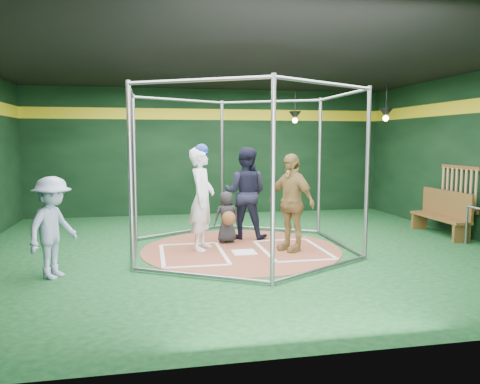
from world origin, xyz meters
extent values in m
cube|color=#0D3A17|center=(0.00, 0.00, -0.01)|extent=(10.00, 9.00, 0.02)
cube|color=black|center=(0.00, 0.00, 3.50)|extent=(10.00, 9.00, 0.02)
cube|color=black|center=(0.00, 4.50, 1.75)|extent=(10.00, 0.10, 3.50)
cube|color=black|center=(0.00, -4.50, 1.75)|extent=(10.00, 0.10, 3.50)
cube|color=black|center=(5.00, 0.00, 1.75)|extent=(0.10, 9.00, 3.50)
cube|color=yellow|center=(0.00, 4.47, 2.80)|extent=(10.00, 0.01, 0.30)
cube|color=yellow|center=(4.97, 0.00, 2.80)|extent=(0.01, 9.00, 0.30)
cylinder|color=brown|center=(0.00, 0.00, 0.01)|extent=(3.80, 3.80, 0.01)
cube|color=white|center=(0.00, -0.30, 0.02)|extent=(0.43, 0.43, 0.01)
cube|color=white|center=(-0.95, 0.60, 0.02)|extent=(1.10, 0.07, 0.01)
cube|color=white|center=(-0.95, -1.10, 0.02)|extent=(1.10, 0.07, 0.01)
cube|color=white|center=(-1.50, -0.25, 0.02)|extent=(0.07, 1.70, 0.01)
cube|color=white|center=(-0.40, -0.25, 0.02)|extent=(0.07, 1.70, 0.01)
cube|color=white|center=(0.95, 0.60, 0.02)|extent=(1.10, 0.07, 0.01)
cube|color=white|center=(0.95, -1.10, 0.02)|extent=(1.10, 0.07, 0.01)
cube|color=white|center=(0.40, -0.25, 0.02)|extent=(0.07, 1.70, 0.01)
cube|color=white|center=(1.50, -0.25, 0.02)|extent=(0.07, 1.70, 0.01)
cylinder|color=gray|center=(1.99, 1.15, 1.50)|extent=(0.07, 0.07, 3.00)
cylinder|color=gray|center=(0.00, 2.30, 1.50)|extent=(0.07, 0.07, 3.00)
cylinder|color=gray|center=(-1.99, 1.15, 1.50)|extent=(0.07, 0.07, 3.00)
cylinder|color=gray|center=(-1.99, -1.15, 1.50)|extent=(0.07, 0.07, 3.00)
cylinder|color=gray|center=(0.00, -2.30, 1.50)|extent=(0.07, 0.07, 3.00)
cylinder|color=gray|center=(1.99, -1.15, 1.50)|extent=(0.07, 0.07, 3.00)
cylinder|color=gray|center=(1.00, 1.72, 2.95)|extent=(2.02, 1.20, 0.06)
cylinder|color=gray|center=(1.00, 1.72, 0.05)|extent=(2.02, 1.20, 0.06)
cylinder|color=gray|center=(-1.00, 1.72, 2.95)|extent=(2.02, 1.20, 0.06)
cylinder|color=gray|center=(-1.00, 1.72, 0.05)|extent=(2.02, 1.20, 0.06)
cylinder|color=gray|center=(-1.99, 0.00, 2.95)|extent=(0.06, 2.30, 0.06)
cylinder|color=gray|center=(-1.99, 0.00, 0.05)|extent=(0.06, 2.30, 0.06)
cylinder|color=gray|center=(-1.00, -1.73, 2.95)|extent=(2.02, 1.20, 0.06)
cylinder|color=gray|center=(-1.00, -1.73, 0.05)|extent=(2.02, 1.20, 0.06)
cylinder|color=gray|center=(1.00, -1.73, 2.95)|extent=(2.02, 1.20, 0.06)
cylinder|color=gray|center=(1.00, -1.73, 0.05)|extent=(2.02, 1.20, 0.06)
cylinder|color=gray|center=(1.99, 0.00, 2.95)|extent=(0.06, 2.30, 0.06)
cylinder|color=gray|center=(1.99, 0.00, 0.05)|extent=(0.06, 2.30, 0.06)
cube|color=brown|center=(4.94, 0.40, 1.50)|extent=(0.05, 1.25, 0.08)
cube|color=brown|center=(4.94, 0.40, 0.60)|extent=(0.05, 1.25, 0.08)
cylinder|color=tan|center=(4.92, -0.15, 1.05)|extent=(0.06, 0.06, 0.85)
cylinder|color=tan|center=(4.92, 0.01, 1.05)|extent=(0.06, 0.06, 0.85)
cylinder|color=tan|center=(4.92, 0.16, 1.05)|extent=(0.06, 0.06, 0.85)
cylinder|color=tan|center=(4.92, 0.32, 1.05)|extent=(0.06, 0.06, 0.85)
cylinder|color=tan|center=(4.92, 0.48, 1.05)|extent=(0.06, 0.06, 0.85)
cylinder|color=tan|center=(4.92, 0.64, 1.05)|extent=(0.06, 0.06, 0.85)
cylinder|color=tan|center=(4.92, 0.79, 1.05)|extent=(0.06, 0.06, 0.85)
cylinder|color=tan|center=(4.92, 0.95, 1.05)|extent=(0.06, 0.06, 0.85)
cone|color=black|center=(2.20, 3.60, 2.75)|extent=(0.34, 0.34, 0.22)
sphere|color=#FFD899|center=(2.20, 3.60, 2.62)|extent=(0.14, 0.14, 0.14)
cylinder|color=black|center=(2.20, 3.60, 3.10)|extent=(0.02, 0.02, 0.70)
cone|color=black|center=(4.00, 2.00, 2.75)|extent=(0.34, 0.34, 0.22)
sphere|color=#FFD899|center=(4.00, 2.00, 2.62)|extent=(0.14, 0.14, 0.14)
cylinder|color=black|center=(4.00, 2.00, 3.10)|extent=(0.02, 0.02, 0.70)
imported|color=white|center=(-0.73, 0.11, 0.98)|extent=(0.69, 0.83, 1.94)
sphere|color=navy|center=(-0.73, 0.11, 1.89)|extent=(0.26, 0.26, 0.26)
imported|color=tan|center=(0.90, -0.27, 0.93)|extent=(0.94, 1.15, 1.83)
imported|color=black|center=(-0.17, 0.63, 0.54)|extent=(0.55, 0.40, 1.05)
sphere|color=brown|center=(-0.17, 0.38, 0.55)|extent=(0.28, 0.28, 0.28)
imported|color=black|center=(0.29, 0.98, 0.98)|extent=(1.15, 1.04, 1.93)
imported|color=#94A4C5|center=(-3.15, -1.25, 0.77)|extent=(0.97, 1.15, 1.55)
cube|color=brown|center=(4.55, 0.49, 0.40)|extent=(0.40, 1.70, 0.06)
cube|color=brown|center=(4.71, 0.49, 0.71)|extent=(0.06, 1.70, 0.57)
cube|color=brown|center=(4.55, -0.26, 0.19)|extent=(0.38, 0.08, 0.38)
cube|color=brown|center=(4.55, 1.25, 0.19)|extent=(0.38, 0.08, 0.38)
cylinder|color=gray|center=(4.55, -0.41, 0.39)|extent=(0.05, 0.05, 0.78)
camera|label=1|loc=(-1.71, -8.62, 2.09)|focal=35.00mm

